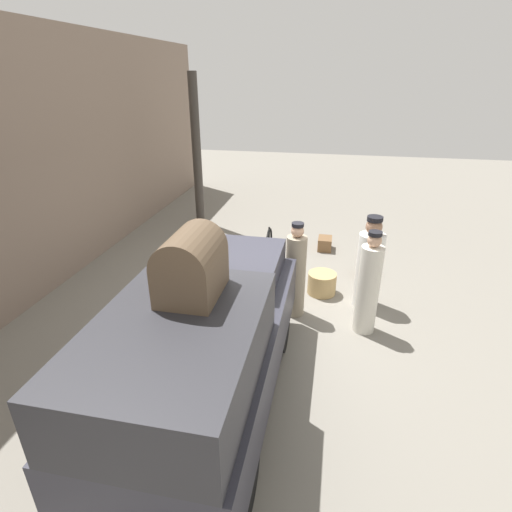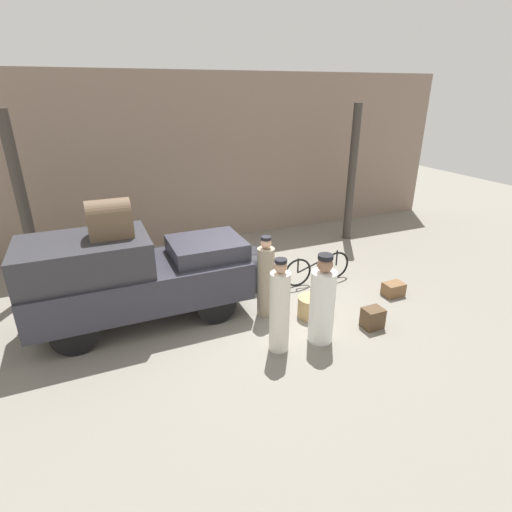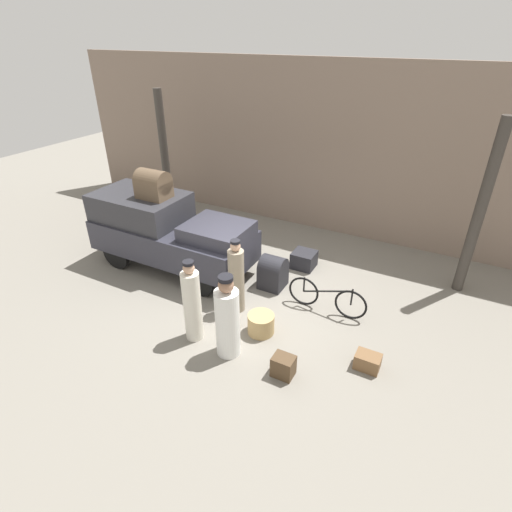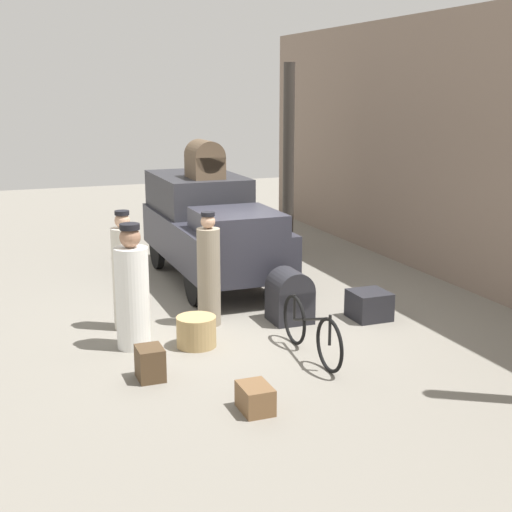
% 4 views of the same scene
% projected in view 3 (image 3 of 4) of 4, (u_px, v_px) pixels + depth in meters
% --- Properties ---
extents(ground_plane, '(30.00, 30.00, 0.00)m').
position_uv_depth(ground_plane, '(244.00, 296.00, 8.71)').
color(ground_plane, gray).
extents(station_building_facade, '(16.00, 0.15, 4.50)m').
position_uv_depth(station_building_facade, '(317.00, 149.00, 10.72)').
color(station_building_facade, gray).
rests_on(station_building_facade, ground).
extents(canopy_pillar_left, '(0.23, 0.23, 3.73)m').
position_uv_depth(canopy_pillar_left, '(165.00, 159.00, 11.33)').
color(canopy_pillar_left, '#38332D').
rests_on(canopy_pillar_left, ground).
extents(canopy_pillar_right, '(0.23, 0.23, 3.73)m').
position_uv_depth(canopy_pillar_right, '(480.00, 212.00, 8.03)').
color(canopy_pillar_right, '#38332D').
rests_on(canopy_pillar_right, ground).
extents(truck, '(3.90, 1.54, 1.73)m').
position_uv_depth(truck, '(167.00, 230.00, 9.36)').
color(truck, black).
rests_on(truck, ground).
extents(bicycle, '(1.66, 0.04, 0.69)m').
position_uv_depth(bicycle, '(327.00, 297.00, 8.07)').
color(bicycle, black).
rests_on(bicycle, ground).
extents(wicker_basket, '(0.51, 0.51, 0.40)m').
position_uv_depth(wicker_basket, '(261.00, 324.00, 7.57)').
color(wicker_basket, tan).
rests_on(wicker_basket, ground).
extents(porter_lifting_near_truck, '(0.43, 0.43, 1.61)m').
position_uv_depth(porter_lifting_near_truck, '(227.00, 320.00, 6.84)').
color(porter_lifting_near_truck, white).
rests_on(porter_lifting_near_truck, ground).
extents(conductor_in_dark_uniform, '(0.33, 0.33, 1.65)m').
position_uv_depth(conductor_in_dark_uniform, '(192.00, 304.00, 7.18)').
color(conductor_in_dark_uniform, silver).
rests_on(conductor_in_dark_uniform, ground).
extents(porter_with_bicycle, '(0.32, 0.32, 1.60)m').
position_uv_depth(porter_with_bicycle, '(236.00, 279.00, 7.94)').
color(porter_with_bicycle, gray).
rests_on(porter_with_bicycle, ground).
extents(suitcase_small_leather, '(0.54, 0.56, 0.76)m').
position_uv_depth(suitcase_small_leather, '(273.00, 272.00, 8.85)').
color(suitcase_small_leather, '#232328').
rests_on(suitcase_small_leather, ground).
extents(trunk_umber_medium, '(0.36, 0.29, 0.38)m').
position_uv_depth(trunk_umber_medium, '(283.00, 366.00, 6.63)').
color(trunk_umber_medium, '#4C3823').
rests_on(trunk_umber_medium, ground).
extents(trunk_wicker_pale, '(0.54, 0.52, 0.40)m').
position_uv_depth(trunk_wicker_pale, '(304.00, 260.00, 9.67)').
color(trunk_wicker_pale, '#232328').
rests_on(trunk_wicker_pale, ground).
extents(suitcase_tan_flat, '(0.42, 0.30, 0.28)m').
position_uv_depth(suitcase_tan_flat, '(368.00, 361.00, 6.79)').
color(suitcase_tan_flat, brown).
rests_on(suitcase_tan_flat, ground).
extents(trunk_on_truck_roof, '(0.71, 0.53, 0.64)m').
position_uv_depth(trunk_on_truck_roof, '(153.00, 185.00, 8.92)').
color(trunk_on_truck_roof, brown).
rests_on(trunk_on_truck_roof, truck).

